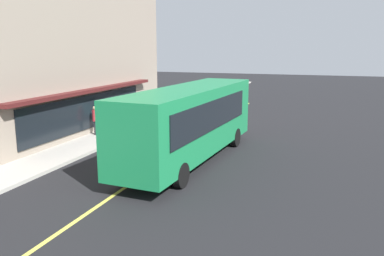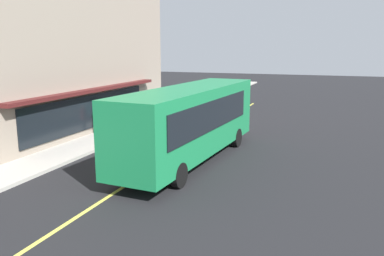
{
  "view_description": "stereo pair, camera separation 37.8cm",
  "coord_description": "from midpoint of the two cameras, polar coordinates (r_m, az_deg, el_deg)",
  "views": [
    {
      "loc": [
        -19.56,
        -7.2,
        5.34
      ],
      "look_at": [
        -2.39,
        -1.25,
        1.6
      ],
      "focal_mm": 37.09,
      "sensor_mm": 36.0,
      "label": 1
    },
    {
      "loc": [
        -19.43,
        -7.56,
        5.34
      ],
      "look_at": [
        -2.39,
        -1.25,
        1.6
      ],
      "focal_mm": 37.09,
      "sensor_mm": 36.0,
      "label": 2
    }
  ],
  "objects": [
    {
      "name": "storefront_building",
      "position": [
        27.31,
        -22.43,
        14.47
      ],
      "size": [
        20.16,
        9.55,
        14.21
      ],
      "color": "gray",
      "rests_on": "ground"
    },
    {
      "name": "car_teal",
      "position": [
        29.64,
        0.33,
        2.7
      ],
      "size": [
        4.4,
        2.05,
        1.52
      ],
      "color": "#14666B",
      "rests_on": "ground"
    },
    {
      "name": "sidewalk",
      "position": [
        23.79,
        -12.2,
        -1.43
      ],
      "size": [
        80.0,
        2.42,
        0.15
      ],
      "primitive_type": "cube",
      "color": "#B2ADA3",
      "rests_on": "ground"
    },
    {
      "name": "bus",
      "position": [
        18.54,
        0.42,
        1.2
      ],
      "size": [
        11.28,
        3.3,
        3.5
      ],
      "color": "#197F47",
      "rests_on": "ground"
    },
    {
      "name": "car_black",
      "position": [
        34.65,
        3.12,
        3.98
      ],
      "size": [
        4.32,
        1.89,
        1.52
      ],
      "color": "black",
      "rests_on": "ground"
    },
    {
      "name": "pedestrian_mid_block",
      "position": [
        24.31,
        -13.02,
        1.52
      ],
      "size": [
        0.34,
        0.34,
        1.74
      ],
      "color": "black",
      "rests_on": "sidewalk"
    },
    {
      "name": "lane_centre_stripe",
      "position": [
        21.52,
        -0.41,
        -2.73
      ],
      "size": [
        36.0,
        0.16,
        0.01
      ],
      "primitive_type": "cube",
      "color": "#D8D14C",
      "rests_on": "ground"
    },
    {
      "name": "ground",
      "position": [
        21.52,
        -0.41,
        -2.74
      ],
      "size": [
        120.0,
        120.0,
        0.0
      ],
      "primitive_type": "plane",
      "color": "black"
    }
  ]
}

